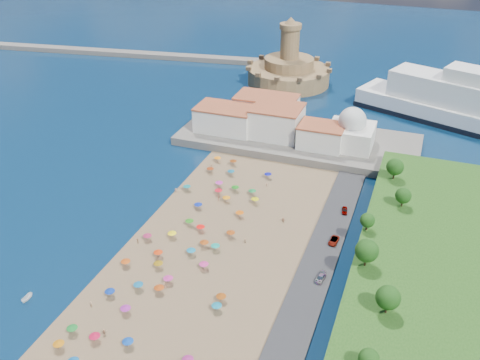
% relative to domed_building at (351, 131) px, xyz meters
% --- Properties ---
extents(ground, '(700.00, 700.00, 0.00)m').
position_rel_domed_building_xyz_m(ground, '(-30.00, -71.00, -8.97)').
color(ground, '#071938').
rests_on(ground, ground).
extents(terrace, '(90.00, 36.00, 3.00)m').
position_rel_domed_building_xyz_m(terrace, '(-20.00, 2.00, -7.47)').
color(terrace, '#59544C').
rests_on(terrace, ground).
extents(jetty, '(18.00, 70.00, 2.40)m').
position_rel_domed_building_xyz_m(jetty, '(-42.00, 37.00, -7.77)').
color(jetty, '#59544C').
rests_on(jetty, ground).
extents(breakwater, '(199.03, 34.77, 2.60)m').
position_rel_domed_building_xyz_m(breakwater, '(-140.00, 82.00, -7.67)').
color(breakwater, '#59544C').
rests_on(breakwater, ground).
extents(waterfront_buildings, '(57.00, 29.00, 11.00)m').
position_rel_domed_building_xyz_m(waterfront_buildings, '(-33.05, 2.64, -1.10)').
color(waterfront_buildings, silver).
rests_on(waterfront_buildings, terrace).
extents(domed_building, '(16.00, 16.00, 15.00)m').
position_rel_domed_building_xyz_m(domed_building, '(0.00, 0.00, 0.00)').
color(domed_building, silver).
rests_on(domed_building, terrace).
extents(fortress, '(40.00, 40.00, 32.40)m').
position_rel_domed_building_xyz_m(fortress, '(-42.00, 67.00, -2.29)').
color(fortress, '#99744C').
rests_on(fortress, ground).
extents(beach_parasols, '(33.04, 116.68, 2.20)m').
position_rel_domed_building_xyz_m(beach_parasols, '(-31.25, -81.83, -6.83)').
color(beach_parasols, gray).
rests_on(beach_parasols, beach).
extents(beachgoers, '(38.36, 94.88, 1.87)m').
position_rel_domed_building_xyz_m(beachgoers, '(-31.99, -71.39, -7.87)').
color(beachgoers, tan).
rests_on(beachgoers, beach).
extents(parked_cars, '(2.61, 37.66, 1.34)m').
position_rel_domed_building_xyz_m(parked_cars, '(6.00, -59.61, -7.61)').
color(parked_cars, gray).
rests_on(parked_cars, promenade).
extents(hillside_trees, '(13.54, 109.67, 7.38)m').
position_rel_domed_building_xyz_m(hillside_trees, '(18.33, -79.51, 1.09)').
color(hillside_trees, '#382314').
rests_on(hillside_trees, hillside).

